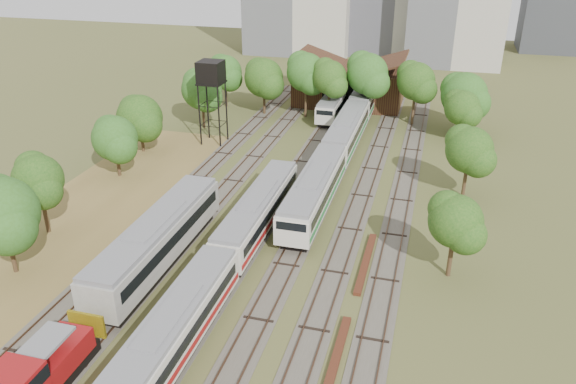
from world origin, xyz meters
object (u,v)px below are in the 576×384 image
(railcar_red_set, at_px, (222,263))
(shunter_locomotive, at_px, (38,374))
(water_tower, at_px, (211,74))
(railcar_green_set, at_px, (346,133))

(railcar_red_set, relative_size, shunter_locomotive, 4.27)
(shunter_locomotive, distance_m, water_tower, 43.62)
(railcar_green_set, bearing_deg, shunter_locomotive, -102.59)
(railcar_green_set, bearing_deg, water_tower, -172.28)
(water_tower, bearing_deg, railcar_red_set, -66.71)
(railcar_red_set, bearing_deg, shunter_locomotive, -113.88)
(railcar_red_set, distance_m, water_tower, 32.32)
(railcar_red_set, distance_m, shunter_locomotive, 14.82)
(shunter_locomotive, bearing_deg, railcar_red_set, 66.12)
(railcar_green_set, relative_size, shunter_locomotive, 6.43)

